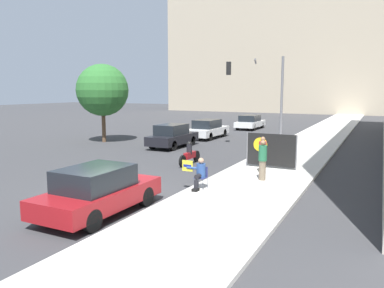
% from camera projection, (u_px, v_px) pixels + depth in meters
% --- Properties ---
extents(ground_plane, '(160.00, 160.00, 0.00)m').
position_uv_depth(ground_plane, '(114.00, 193.00, 13.86)').
color(ground_plane, '#38383A').
extents(sidewalk_curb, '(3.97, 90.00, 0.13)m').
position_uv_depth(sidewalk_curb, '(307.00, 146.00, 25.16)').
color(sidewalk_curb, beige).
rests_on(sidewalk_curb, ground_plane).
extents(building_backdrop_far, '(52.00, 12.00, 35.45)m').
position_uv_depth(building_backdrop_far, '(319.00, 7.00, 62.97)').
color(building_backdrop_far, tan).
rests_on(building_backdrop_far, ground_plane).
extents(seated_protester, '(0.95, 0.77, 1.16)m').
position_uv_depth(seated_protester, '(199.00, 173.00, 13.91)').
color(seated_protester, '#474C56').
rests_on(seated_protester, sidewalk_curb).
extents(jogger_on_sidewalk, '(0.34, 0.34, 1.65)m').
position_uv_depth(jogger_on_sidewalk, '(263.00, 160.00, 15.24)').
color(jogger_on_sidewalk, '#756651').
rests_on(jogger_on_sidewalk, sidewalk_curb).
extents(pedestrian_behind, '(0.34, 0.34, 1.62)m').
position_uv_depth(pedestrian_behind, '(262.00, 155.00, 16.59)').
color(pedestrian_behind, '#756651').
rests_on(pedestrian_behind, sidewalk_curb).
extents(protest_banner, '(2.41, 0.06, 1.63)m').
position_uv_depth(protest_banner, '(271.00, 150.00, 17.58)').
color(protest_banner, slate).
rests_on(protest_banner, sidewalk_curb).
extents(traffic_light_pole, '(3.55, 3.32, 5.78)m').
position_uv_depth(traffic_light_pole, '(262.00, 86.00, 24.09)').
color(traffic_light_pole, slate).
rests_on(traffic_light_pole, sidewalk_curb).
extents(parked_car_curbside, '(1.89, 4.16, 1.49)m').
position_uv_depth(parked_car_curbside, '(98.00, 191.00, 11.41)').
color(parked_car_curbside, maroon).
rests_on(parked_car_curbside, ground_plane).
extents(car_on_road_nearest, '(1.76, 4.25, 1.55)m').
position_uv_depth(car_on_road_nearest, '(172.00, 136.00, 24.95)').
color(car_on_road_nearest, black).
rests_on(car_on_road_nearest, ground_plane).
extents(car_on_road_midblock, '(1.80, 4.59, 1.49)m').
position_uv_depth(car_on_road_midblock, '(208.00, 129.00, 29.69)').
color(car_on_road_midblock, white).
rests_on(car_on_road_midblock, ground_plane).
extents(car_on_road_distant, '(1.85, 4.34, 1.38)m').
position_uv_depth(car_on_road_distant, '(250.00, 122.00, 36.74)').
color(car_on_road_distant, white).
rests_on(car_on_road_distant, ground_plane).
extents(motorcycle_on_road, '(0.28, 2.18, 1.20)m').
position_uv_depth(motorcycle_on_road, '(190.00, 154.00, 19.17)').
color(motorcycle_on_road, maroon).
rests_on(motorcycle_on_road, ground_plane).
extents(street_tree_near_curb, '(3.76, 3.76, 5.68)m').
position_uv_depth(street_tree_near_curb, '(103.00, 90.00, 27.10)').
color(street_tree_near_curb, brown).
rests_on(street_tree_near_curb, ground_plane).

